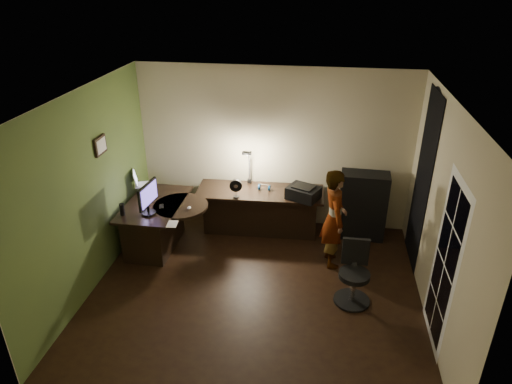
# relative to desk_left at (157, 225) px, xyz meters

# --- Properties ---
(floor) EXTENTS (4.50, 4.00, 0.01)m
(floor) POSITION_rel_desk_left_xyz_m (1.71, -0.87, -0.40)
(floor) COLOR black
(floor) RESTS_ON ground
(ceiling) EXTENTS (4.50, 4.00, 0.01)m
(ceiling) POSITION_rel_desk_left_xyz_m (1.71, -0.87, 2.31)
(ceiling) COLOR silver
(ceiling) RESTS_ON floor
(wall_back) EXTENTS (4.50, 0.01, 2.70)m
(wall_back) POSITION_rel_desk_left_xyz_m (1.71, 1.14, 0.96)
(wall_back) COLOR #BBAF8B
(wall_back) RESTS_ON floor
(wall_front) EXTENTS (4.50, 0.01, 2.70)m
(wall_front) POSITION_rel_desk_left_xyz_m (1.71, -2.87, 0.96)
(wall_front) COLOR #BBAF8B
(wall_front) RESTS_ON floor
(wall_left) EXTENTS (0.01, 4.00, 2.70)m
(wall_left) POSITION_rel_desk_left_xyz_m (-0.55, -0.87, 0.96)
(wall_left) COLOR #BBAF8B
(wall_left) RESTS_ON floor
(wall_right) EXTENTS (0.01, 4.00, 2.70)m
(wall_right) POSITION_rel_desk_left_xyz_m (3.96, -0.87, 0.96)
(wall_right) COLOR #BBAF8B
(wall_right) RESTS_ON floor
(green_wall_overlay) EXTENTS (0.00, 4.00, 2.70)m
(green_wall_overlay) POSITION_rel_desk_left_xyz_m (-0.53, -0.87, 0.96)
(green_wall_overlay) COLOR #4B622B
(green_wall_overlay) RESTS_ON floor
(arched_doorway) EXTENTS (0.01, 0.90, 2.60)m
(arched_doorway) POSITION_rel_desk_left_xyz_m (3.95, 0.28, 0.91)
(arched_doorway) COLOR black
(arched_doorway) RESTS_ON floor
(french_door) EXTENTS (0.02, 0.92, 2.10)m
(french_door) POSITION_rel_desk_left_xyz_m (3.94, -1.42, 0.66)
(french_door) COLOR white
(french_door) RESTS_ON floor
(framed_picture) EXTENTS (0.04, 0.30, 0.25)m
(framed_picture) POSITION_rel_desk_left_xyz_m (-0.51, -0.42, 1.46)
(framed_picture) COLOR black
(framed_picture) RESTS_ON wall_left
(desk_left) EXTENTS (0.85, 1.37, 0.78)m
(desk_left) POSITION_rel_desk_left_xyz_m (0.00, 0.00, 0.00)
(desk_left) COLOR black
(desk_left) RESTS_ON floor
(desk_right) EXTENTS (2.08, 0.80, 0.77)m
(desk_right) POSITION_rel_desk_left_xyz_m (1.55, 0.69, -0.01)
(desk_right) COLOR black
(desk_right) RESTS_ON floor
(cabinet) EXTENTS (0.77, 0.41, 1.13)m
(cabinet) POSITION_rel_desk_left_xyz_m (3.21, 0.82, 0.17)
(cabinet) COLOR black
(cabinet) RESTS_ON floor
(laptop_stand) EXTENTS (0.27, 0.25, 0.09)m
(laptop_stand) POSITION_rel_desk_left_xyz_m (-0.29, 0.40, 0.45)
(laptop_stand) COLOR silver
(laptop_stand) RESTS_ON desk_left
(laptop) EXTENTS (0.43, 0.41, 0.23)m
(laptop) POSITION_rel_desk_left_xyz_m (-0.29, 0.40, 0.61)
(laptop) COLOR silver
(laptop) RESTS_ON laptop_stand
(monitor) EXTENTS (0.16, 0.53, 0.34)m
(monitor) POSITION_rel_desk_left_xyz_m (0.04, -0.34, 0.58)
(monitor) COLOR black
(monitor) RESTS_ON desk_left
(mouse) EXTENTS (0.06, 0.08, 0.03)m
(mouse) POSITION_rel_desk_left_xyz_m (0.59, -0.12, 0.43)
(mouse) COLOR silver
(mouse) RESTS_ON desk_left
(phone) EXTENTS (0.10, 0.14, 0.01)m
(phone) POSITION_rel_desk_left_xyz_m (0.16, -0.13, 0.41)
(phone) COLOR black
(phone) RESTS_ON desk_left
(pen) EXTENTS (0.09, 0.10, 0.01)m
(pen) POSITION_rel_desk_left_xyz_m (0.07, -0.43, 0.41)
(pen) COLOR black
(pen) RESTS_ON desk_left
(speaker) EXTENTS (0.09, 0.09, 0.18)m
(speaker) POSITION_rel_desk_left_xyz_m (-0.31, -0.45, 0.50)
(speaker) COLOR black
(speaker) RESTS_ON desk_left
(notepad) EXTENTS (0.16, 0.21, 0.01)m
(notepad) POSITION_rel_desk_left_xyz_m (0.49, -0.61, 0.41)
(notepad) COLOR silver
(notepad) RESTS_ON desk_left
(desk_fan) EXTENTS (0.21, 0.14, 0.30)m
(desk_fan) POSITION_rel_desk_left_xyz_m (1.21, 0.40, 0.54)
(desk_fan) COLOR black
(desk_fan) RESTS_ON desk_right
(headphones) EXTENTS (0.22, 0.11, 0.10)m
(headphones) POSITION_rel_desk_left_xyz_m (1.61, 0.73, 0.44)
(headphones) COLOR navy
(headphones) RESTS_ON desk_right
(printer) EXTENTS (0.58, 0.53, 0.21)m
(printer) POSITION_rel_desk_left_xyz_m (2.26, 0.52, 0.50)
(printer) COLOR black
(printer) RESTS_ON desk_right
(desk_lamp) EXTENTS (0.17, 0.31, 0.68)m
(desk_lamp) POSITION_rel_desk_left_xyz_m (1.33, 0.96, 0.73)
(desk_lamp) COLOR black
(desk_lamp) RESTS_ON desk_right
(office_chair) EXTENTS (0.48, 0.48, 0.87)m
(office_chair) POSITION_rel_desk_left_xyz_m (3.02, -0.91, 0.04)
(office_chair) COLOR black
(office_chair) RESTS_ON floor
(person) EXTENTS (0.47, 0.61, 1.52)m
(person) POSITION_rel_desk_left_xyz_m (2.74, -0.03, 0.37)
(person) COLOR #D8A88C
(person) RESTS_ON floor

